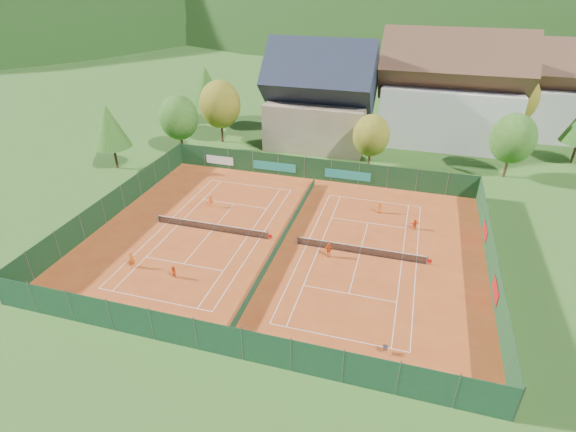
% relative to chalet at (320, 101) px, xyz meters
% --- Properties ---
extents(ground, '(600.00, 600.00, 0.00)m').
position_rel_chalet_xyz_m(ground, '(3.00, -30.00, -6.64)').
color(ground, '#2C581B').
rests_on(ground, ground).
extents(clay_pad, '(40.00, 32.00, 0.01)m').
position_rel_chalet_xyz_m(clay_pad, '(3.00, -30.00, -6.62)').
color(clay_pad, '#AC4319').
rests_on(clay_pad, ground).
extents(court_markings_left, '(11.03, 23.83, 0.00)m').
position_rel_chalet_xyz_m(court_markings_left, '(-5.00, -30.00, -6.61)').
color(court_markings_left, white).
rests_on(court_markings_left, ground).
extents(court_markings_right, '(11.03, 23.83, 0.00)m').
position_rel_chalet_xyz_m(court_markings_right, '(11.00, -30.00, -6.61)').
color(court_markings_right, white).
rests_on(court_markings_right, ground).
extents(tennis_net_left, '(13.30, 0.10, 1.02)m').
position_rel_chalet_xyz_m(tennis_net_left, '(-4.85, -30.00, -6.12)').
color(tennis_net_left, '#59595B').
rests_on(tennis_net_left, ground).
extents(tennis_net_right, '(13.30, 0.10, 1.02)m').
position_rel_chalet_xyz_m(tennis_net_right, '(11.15, -30.00, -6.12)').
color(tennis_net_right, '#59595B').
rests_on(tennis_net_right, ground).
extents(court_divider, '(0.03, 28.80, 1.00)m').
position_rel_chalet_xyz_m(court_divider, '(3.00, -30.00, -6.12)').
color(court_divider, '#153921').
rests_on(court_divider, ground).
extents(fence_north, '(40.00, 0.10, 3.00)m').
position_rel_chalet_xyz_m(fence_north, '(2.54, -14.01, -5.16)').
color(fence_north, '#14371B').
rests_on(fence_north, ground).
extents(fence_south, '(40.00, 0.04, 3.00)m').
position_rel_chalet_xyz_m(fence_south, '(3.00, -46.00, -5.12)').
color(fence_south, '#163D23').
rests_on(fence_south, ground).
extents(fence_west, '(0.04, 32.00, 3.00)m').
position_rel_chalet_xyz_m(fence_west, '(-17.00, -30.00, -5.12)').
color(fence_west, '#123318').
rests_on(fence_west, ground).
extents(fence_east, '(0.09, 32.00, 3.00)m').
position_rel_chalet_xyz_m(fence_east, '(23.00, -29.95, -5.14)').
color(fence_east, '#153C1D').
rests_on(fence_east, ground).
extents(chalet, '(16.20, 12.00, 16.00)m').
position_rel_chalet_xyz_m(chalet, '(0.00, 0.00, 0.00)').
color(chalet, tan).
rests_on(chalet, ground).
extents(hotel_block_a, '(21.60, 11.00, 17.25)m').
position_rel_chalet_xyz_m(hotel_block_a, '(19.00, 6.00, 0.76)').
color(hotel_block_a, silver).
rests_on(hotel_block_a, ground).
extents(hotel_block_b, '(17.28, 10.00, 15.50)m').
position_rel_chalet_xyz_m(hotel_block_b, '(33.00, 14.00, -0.01)').
color(hotel_block_b, silver).
rests_on(hotel_block_b, ground).
extents(tree_west_front, '(5.72, 5.72, 8.69)m').
position_rel_chalet_xyz_m(tree_west_front, '(-19.00, -10.00, -1.23)').
color(tree_west_front, '#4C2E1B').
rests_on(tree_west_front, ground).
extents(tree_west_mid, '(6.44, 6.44, 9.78)m').
position_rel_chalet_xyz_m(tree_west_mid, '(-15.00, -4.00, -0.56)').
color(tree_west_mid, '#412617').
rests_on(tree_west_mid, ground).
extents(tree_west_back, '(5.60, 5.60, 10.00)m').
position_rel_chalet_xyz_m(tree_west_back, '(-21.00, 4.00, 0.11)').
color(tree_west_back, '#4E2D1C').
rests_on(tree_west_back, ground).
extents(tree_center, '(5.01, 5.01, 7.60)m').
position_rel_chalet_xyz_m(tree_center, '(9.00, -8.00, -1.91)').
color(tree_center, '#49321A').
rests_on(tree_center, ground).
extents(tree_east_front, '(5.72, 5.72, 8.69)m').
position_rel_chalet_xyz_m(tree_east_front, '(27.00, -6.00, -1.23)').
color(tree_east_front, '#4B311A').
rests_on(tree_east_front, ground).
extents(tree_west_side, '(5.04, 5.04, 9.00)m').
position_rel_chalet_xyz_m(tree_west_side, '(-25.00, -18.00, -0.56)').
color(tree_west_side, '#482E19').
rests_on(tree_west_side, ground).
extents(tree_east_back, '(7.15, 7.15, 10.86)m').
position_rel_chalet_xyz_m(tree_east_back, '(29.00, 10.00, 0.12)').
color(tree_east_back, '#4B2F1A').
rests_on(tree_east_back, ground).
extents(mountain_backdrop, '(820.00, 530.00, 242.00)m').
position_rel_chalet_xyz_m(mountain_backdrop, '(31.54, 203.48, -46.26)').
color(mountain_backdrop, black).
rests_on(mountain_backdrop, ground).
extents(ball_hopper, '(0.34, 0.34, 0.80)m').
position_rel_chalet_xyz_m(ball_hopper, '(14.67, -42.47, -6.07)').
color(ball_hopper, slate).
rests_on(ball_hopper, ground).
extents(loose_ball_0, '(0.07, 0.07, 0.07)m').
position_rel_chalet_xyz_m(loose_ball_0, '(-5.45, -38.11, -6.59)').
color(loose_ball_0, '#CCD833').
rests_on(loose_ball_0, ground).
extents(loose_ball_1, '(0.07, 0.07, 0.07)m').
position_rel_chalet_xyz_m(loose_ball_1, '(9.13, -40.10, -6.59)').
color(loose_ball_1, '#CCD833').
rests_on(loose_ball_1, ground).
extents(loose_ball_2, '(0.07, 0.07, 0.07)m').
position_rel_chalet_xyz_m(loose_ball_2, '(5.01, -25.07, -6.59)').
color(loose_ball_2, '#CCD833').
rests_on(loose_ball_2, ground).
extents(player_left_near, '(0.68, 0.67, 1.58)m').
position_rel_chalet_xyz_m(player_left_near, '(-9.43, -38.19, -5.83)').
color(player_left_near, '#D55B13').
rests_on(player_left_near, ground).
extents(player_left_mid, '(0.73, 0.64, 1.28)m').
position_rel_chalet_xyz_m(player_left_mid, '(-4.79, -38.63, -5.99)').
color(player_left_mid, '#E25014').
rests_on(player_left_mid, ground).
extents(player_left_far, '(0.90, 0.52, 1.40)m').
position_rel_chalet_xyz_m(player_left_far, '(-7.42, -24.91, -5.93)').
color(player_left_far, '#EE4C15').
rests_on(player_left_far, ground).
extents(player_right_near, '(1.00, 0.76, 1.58)m').
position_rel_chalet_xyz_m(player_right_near, '(8.09, -31.33, -5.84)').
color(player_right_near, '#DB5513').
rests_on(player_right_near, ground).
extents(player_right_far_a, '(0.68, 0.45, 1.37)m').
position_rel_chalet_xyz_m(player_right_far_a, '(11.89, -20.91, -5.94)').
color(player_right_far_a, orange).
rests_on(player_right_far_a, ground).
extents(player_right_far_b, '(1.19, 0.72, 1.23)m').
position_rel_chalet_xyz_m(player_right_far_b, '(15.98, -23.58, -6.01)').
color(player_right_far_b, '#F04C15').
rests_on(player_right_far_b, ground).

